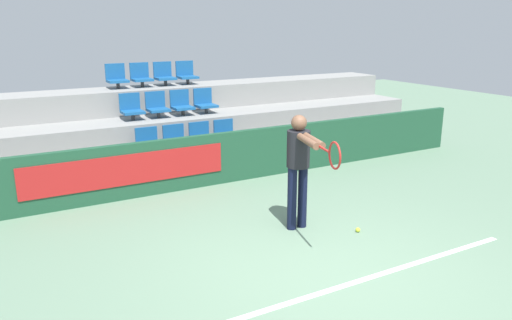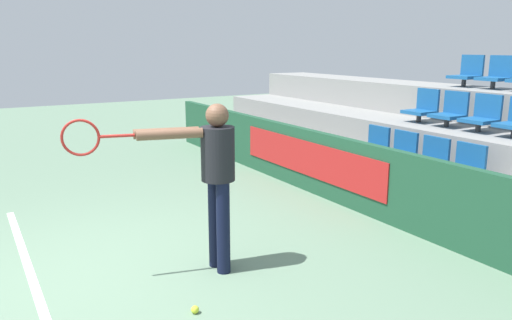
{
  "view_description": "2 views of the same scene",
  "coord_description": "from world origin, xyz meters",
  "px_view_note": "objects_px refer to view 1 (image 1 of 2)",
  "views": [
    {
      "loc": [
        -3.32,
        -4.28,
        2.8
      ],
      "look_at": [
        0.12,
        1.85,
        0.86
      ],
      "focal_mm": 35.0,
      "sensor_mm": 36.0,
      "label": 1
    },
    {
      "loc": [
        4.45,
        -0.84,
        2.12
      ],
      "look_at": [
        -0.25,
        1.94,
        0.87
      ],
      "focal_mm": 35.0,
      "sensor_mm": 36.0,
      "label": 2
    }
  ],
  "objects_px": {
    "stadium_chair_9": "(141,76)",
    "stadium_chair_10": "(164,75)",
    "stadium_chair_1": "(176,140)",
    "tennis_ball": "(358,230)",
    "stadium_chair_2": "(201,137)",
    "stadium_chair_5": "(157,106)",
    "tennis_player": "(300,161)",
    "stadium_chair_3": "(226,134)",
    "stadium_chair_4": "(131,108)",
    "stadium_chair_0": "(148,144)",
    "stadium_chair_7": "(205,102)",
    "stadium_chair_11": "(186,74)",
    "stadium_chair_8": "(117,78)",
    "stadium_chair_6": "(181,104)"
  },
  "relations": [
    {
      "from": "stadium_chair_10",
      "to": "stadium_chair_3",
      "type": "bearing_deg",
      "value": -75.32
    },
    {
      "from": "stadium_chair_5",
      "to": "stadium_chair_6",
      "type": "relative_size",
      "value": 1.0
    },
    {
      "from": "stadium_chair_1",
      "to": "tennis_ball",
      "type": "distance_m",
      "value": 3.89
    },
    {
      "from": "stadium_chair_0",
      "to": "stadium_chair_2",
      "type": "xyz_separation_m",
      "value": [
        1.02,
        0.0,
        0.0
      ]
    },
    {
      "from": "stadium_chair_7",
      "to": "stadium_chair_10",
      "type": "relative_size",
      "value": 1.0
    },
    {
      "from": "stadium_chair_1",
      "to": "stadium_chair_7",
      "type": "xyz_separation_m",
      "value": [
        1.02,
        0.98,
        0.5
      ]
    },
    {
      "from": "stadium_chair_5",
      "to": "stadium_chair_8",
      "type": "relative_size",
      "value": 1.0
    },
    {
      "from": "stadium_chair_4",
      "to": "stadium_chair_7",
      "type": "xyz_separation_m",
      "value": [
        1.53,
        0.0,
        0.0
      ]
    },
    {
      "from": "stadium_chair_1",
      "to": "stadium_chair_8",
      "type": "height_order",
      "value": "stadium_chair_8"
    },
    {
      "from": "stadium_chair_2",
      "to": "stadium_chair_7",
      "type": "relative_size",
      "value": 1.0
    },
    {
      "from": "stadium_chair_9",
      "to": "stadium_chair_0",
      "type": "bearing_deg",
      "value": -104.68
    },
    {
      "from": "stadium_chair_5",
      "to": "stadium_chair_2",
      "type": "bearing_deg",
      "value": -62.35
    },
    {
      "from": "stadium_chair_2",
      "to": "stadium_chair_7",
      "type": "height_order",
      "value": "stadium_chair_7"
    },
    {
      "from": "tennis_player",
      "to": "stadium_chair_3",
      "type": "bearing_deg",
      "value": 96.95
    },
    {
      "from": "stadium_chair_6",
      "to": "stadium_chair_11",
      "type": "xyz_separation_m",
      "value": [
        0.51,
        0.98,
        0.5
      ]
    },
    {
      "from": "stadium_chair_2",
      "to": "stadium_chair_5",
      "type": "distance_m",
      "value": 1.21
    },
    {
      "from": "stadium_chair_3",
      "to": "stadium_chair_9",
      "type": "height_order",
      "value": "stadium_chair_9"
    },
    {
      "from": "stadium_chair_3",
      "to": "stadium_chair_4",
      "type": "bearing_deg",
      "value": 147.53
    },
    {
      "from": "stadium_chair_9",
      "to": "stadium_chair_10",
      "type": "relative_size",
      "value": 1.0
    },
    {
      "from": "stadium_chair_8",
      "to": "stadium_chair_11",
      "type": "height_order",
      "value": "same"
    },
    {
      "from": "stadium_chair_0",
      "to": "stadium_chair_1",
      "type": "bearing_deg",
      "value": 0.0
    },
    {
      "from": "stadium_chair_10",
      "to": "tennis_ball",
      "type": "xyz_separation_m",
      "value": [
        0.78,
        -5.56,
        -1.68
      ]
    },
    {
      "from": "tennis_player",
      "to": "stadium_chair_9",
      "type": "bearing_deg",
      "value": 111.23
    },
    {
      "from": "stadium_chair_2",
      "to": "stadium_chair_11",
      "type": "xyz_separation_m",
      "value": [
        0.51,
        1.95,
        0.99
      ]
    },
    {
      "from": "stadium_chair_4",
      "to": "stadium_chair_10",
      "type": "xyz_separation_m",
      "value": [
        1.02,
        0.98,
        0.5
      ]
    },
    {
      "from": "stadium_chair_4",
      "to": "stadium_chair_8",
      "type": "distance_m",
      "value": 1.09
    },
    {
      "from": "stadium_chair_2",
      "to": "stadium_chair_9",
      "type": "relative_size",
      "value": 1.0
    },
    {
      "from": "stadium_chair_0",
      "to": "stadium_chair_1",
      "type": "height_order",
      "value": "same"
    },
    {
      "from": "stadium_chair_4",
      "to": "stadium_chair_5",
      "type": "height_order",
      "value": "same"
    },
    {
      "from": "stadium_chair_4",
      "to": "stadium_chair_11",
      "type": "xyz_separation_m",
      "value": [
        1.53,
        0.98,
        0.5
      ]
    },
    {
      "from": "stadium_chair_6",
      "to": "stadium_chair_4",
      "type": "bearing_deg",
      "value": 180.0
    },
    {
      "from": "stadium_chair_6",
      "to": "tennis_player",
      "type": "relative_size",
      "value": 0.31
    },
    {
      "from": "stadium_chair_1",
      "to": "stadium_chair_7",
      "type": "bearing_deg",
      "value": 43.66
    },
    {
      "from": "stadium_chair_8",
      "to": "stadium_chair_10",
      "type": "distance_m",
      "value": 1.02
    },
    {
      "from": "stadium_chair_8",
      "to": "tennis_ball",
      "type": "bearing_deg",
      "value": -72.06
    },
    {
      "from": "stadium_chair_5",
      "to": "stadium_chair_8",
      "type": "distance_m",
      "value": 1.21
    },
    {
      "from": "stadium_chair_3",
      "to": "stadium_chair_11",
      "type": "distance_m",
      "value": 2.19
    },
    {
      "from": "stadium_chair_10",
      "to": "stadium_chair_6",
      "type": "bearing_deg",
      "value": -90.0
    },
    {
      "from": "stadium_chair_2",
      "to": "stadium_chair_4",
      "type": "bearing_deg",
      "value": 136.34
    },
    {
      "from": "stadium_chair_0",
      "to": "stadium_chair_11",
      "type": "height_order",
      "value": "stadium_chair_11"
    },
    {
      "from": "stadium_chair_0",
      "to": "stadium_chair_7",
      "type": "bearing_deg",
      "value": 32.47
    },
    {
      "from": "stadium_chair_1",
      "to": "stadium_chair_5",
      "type": "distance_m",
      "value": 1.09
    },
    {
      "from": "stadium_chair_5",
      "to": "stadium_chair_7",
      "type": "bearing_deg",
      "value": 0.0
    },
    {
      "from": "stadium_chair_2",
      "to": "stadium_chair_9",
      "type": "xyz_separation_m",
      "value": [
        -0.51,
        1.95,
        0.99
      ]
    },
    {
      "from": "stadium_chair_2",
      "to": "tennis_ball",
      "type": "height_order",
      "value": "stadium_chair_2"
    },
    {
      "from": "stadium_chair_10",
      "to": "tennis_player",
      "type": "distance_m",
      "value": 5.13
    },
    {
      "from": "stadium_chair_3",
      "to": "stadium_chair_4",
      "type": "height_order",
      "value": "stadium_chair_4"
    },
    {
      "from": "stadium_chair_0",
      "to": "stadium_chair_5",
      "type": "relative_size",
      "value": 1.0
    },
    {
      "from": "stadium_chair_1",
      "to": "tennis_player",
      "type": "height_order",
      "value": "tennis_player"
    },
    {
      "from": "stadium_chair_3",
      "to": "stadium_chair_4",
      "type": "distance_m",
      "value": 1.88
    }
  ]
}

